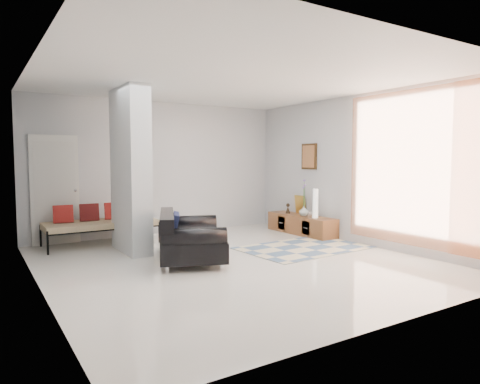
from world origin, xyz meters
TOP-DOWN VIEW (x-y plane):
  - floor at (0.00, 0.00)m, footprint 6.00×6.00m
  - ceiling at (0.00, 0.00)m, footprint 6.00×6.00m
  - wall_back at (0.00, 3.00)m, footprint 6.00×0.00m
  - wall_front at (0.00, -3.00)m, footprint 6.00×0.00m
  - wall_left at (-2.75, 0.00)m, footprint 0.00×6.00m
  - wall_right at (2.75, 0.00)m, footprint 0.00×6.00m
  - partition_column at (-1.10, 1.60)m, footprint 0.35×1.20m
  - hallway_door at (-2.10, 2.96)m, footprint 0.85×0.06m
  - curtain at (2.67, -1.15)m, footprint 0.00×2.55m
  - wall_art at (2.72, 1.36)m, footprint 0.04×0.45m
  - media_console at (2.52, 1.36)m, footprint 0.45×1.80m
  - loveseat at (-0.56, 0.47)m, footprint 1.51×1.87m
  - daybed at (-1.42, 2.47)m, footprint 2.00×0.86m
  - area_rug at (1.60, 0.20)m, footprint 2.31×1.60m
  - cylinder_lamp at (2.50, 0.90)m, footprint 0.11×0.11m
  - bronze_figurine at (2.47, 1.75)m, footprint 0.11×0.11m
  - vase at (2.47, 1.21)m, footprint 0.22×0.22m

SIDE VIEW (x-z plane):
  - floor at x=0.00m, z-range 0.00..0.00m
  - area_rug at x=1.60m, z-range 0.00..0.01m
  - media_console at x=2.52m, z-range -0.20..0.60m
  - loveseat at x=-0.56m, z-range -0.03..0.73m
  - daybed at x=-1.42m, z-range 0.03..0.79m
  - vase at x=2.47m, z-range 0.40..0.62m
  - bronze_figurine at x=2.47m, z-range 0.40..0.62m
  - cylinder_lamp at x=2.50m, z-range 0.40..0.99m
  - hallway_door at x=-2.10m, z-range 0.00..2.04m
  - partition_column at x=-1.10m, z-range 0.00..2.80m
  - wall_back at x=0.00m, z-range -1.60..4.40m
  - wall_front at x=0.00m, z-range -1.60..4.40m
  - wall_left at x=-2.75m, z-range -1.60..4.40m
  - wall_right at x=2.75m, z-range -1.60..4.40m
  - curtain at x=2.67m, z-range 0.17..2.72m
  - wall_art at x=2.72m, z-range 1.38..1.92m
  - ceiling at x=0.00m, z-range 2.80..2.80m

